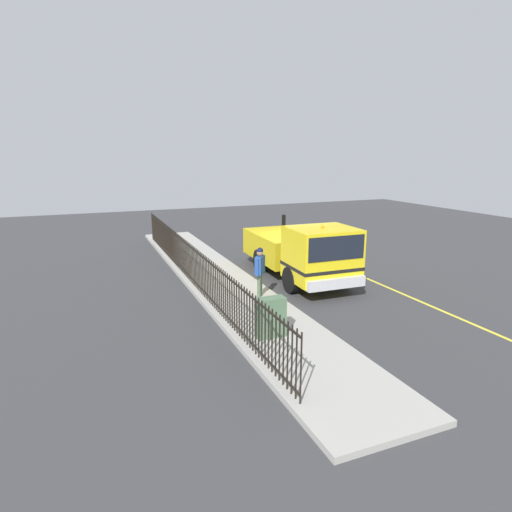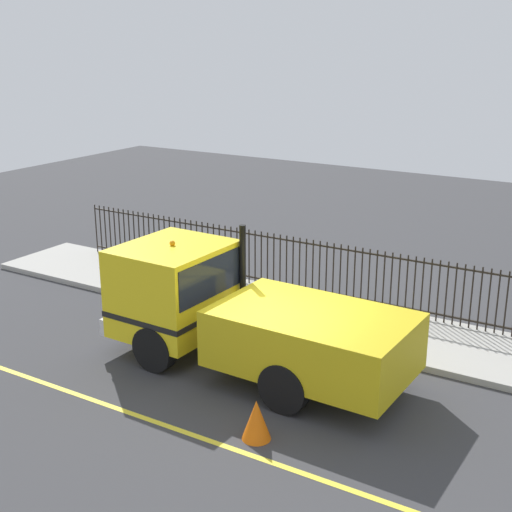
{
  "view_description": "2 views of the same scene",
  "coord_description": "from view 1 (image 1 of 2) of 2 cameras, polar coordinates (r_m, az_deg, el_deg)",
  "views": [
    {
      "loc": [
        8.0,
        15.46,
        4.9
      ],
      "look_at": [
        2.28,
        1.5,
        1.28
      ],
      "focal_mm": 30.03,
      "sensor_mm": 36.0,
      "label": 1
    },
    {
      "loc": [
        -10.79,
        -6.11,
        6.5
      ],
      "look_at": [
        2.18,
        1.79,
        1.74
      ],
      "focal_mm": 49.04,
      "sensor_mm": 36.0,
      "label": 2
    }
  ],
  "objects": [
    {
      "name": "work_truck",
      "position": [
        16.65,
        6.29,
        0.81
      ],
      "size": [
        2.47,
        6.43,
        2.73
      ],
      "rotation": [
        0.0,
        0.0,
        -0.02
      ],
      "color": "yellow",
      "rests_on": "ground"
    },
    {
      "name": "utility_cabinet",
      "position": [
        11.43,
        1.94,
        -8.16
      ],
      "size": [
        0.79,
        0.36,
        1.08
      ],
      "primitive_type": "cube",
      "color": "#4C6B4C",
      "rests_on": "sidewalk_slab"
    },
    {
      "name": "worker_standing",
      "position": [
        14.42,
        0.53,
        -1.43
      ],
      "size": [
        0.48,
        0.5,
        1.7
      ],
      "rotation": [
        0.0,
        0.0,
        -2.29
      ],
      "color": "#264C99",
      "rests_on": "sidewalk_slab"
    },
    {
      "name": "lane_marking",
      "position": [
        19.26,
        11.26,
        -1.49
      ],
      "size": [
        0.12,
        18.83,
        0.01
      ],
      "primitive_type": "cube",
      "color": "yellow",
      "rests_on": "ground"
    },
    {
      "name": "traffic_cone",
      "position": [
        19.5,
        8.99,
        -0.12
      ],
      "size": [
        0.5,
        0.5,
        0.72
      ],
      "primitive_type": "cone",
      "color": "orange",
      "rests_on": "ground"
    },
    {
      "name": "sidewalk_slab",
      "position": [
        16.87,
        -5.07,
        -3.18
      ],
      "size": [
        2.63,
        20.92,
        0.14
      ],
      "primitive_type": "cube",
      "color": "#A3A099",
      "rests_on": "ground"
    },
    {
      "name": "ground_plane",
      "position": [
        18.08,
        4.91,
        -2.27
      ],
      "size": [
        46.03,
        46.03,
        0.0
      ],
      "primitive_type": "plane",
      "color": "#38383A",
      "rests_on": "ground"
    },
    {
      "name": "iron_fence",
      "position": [
        16.37,
        -8.82,
        -0.8
      ],
      "size": [
        0.04,
        17.82,
        1.5
      ],
      "color": "black",
      "rests_on": "sidewalk_slab"
    }
  ]
}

